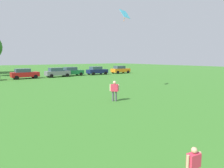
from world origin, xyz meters
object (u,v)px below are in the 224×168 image
Objects in this scene: parked_car_red_3 at (24,74)px; parked_car_green_5 at (72,71)px; parked_car_orange_7 at (120,70)px; child_kite_flyer at (194,163)px; parked_car_gray_4 at (57,72)px; adult_bystander at (115,89)px; kite at (125,14)px; parked_car_navy_6 at (97,71)px.

parked_car_red_3 is 8.74m from parked_car_green_5.
child_kite_flyer is at bearing -125.48° from parked_car_orange_7.
child_kite_flyer is at bearing -95.28° from parked_car_red_3.
parked_car_gray_4 is 3.29m from parked_car_green_5.
parked_car_green_5 is 11.54m from parked_car_orange_7.
adult_bystander is 22.82m from parked_car_red_3.
kite is 20.95m from parked_car_red_3.
parked_car_navy_6 is (5.35, -0.58, 0.00)m from parked_car_green_5.
parked_car_red_3 is 5.53m from parked_car_gray_4.
kite is at bearing -113.58° from parked_car_navy_6.
parked_car_red_3 is at bearing -45.06° from adult_bystander.
child_kite_flyer is 0.25× the size of parked_car_orange_7.
parked_car_red_3 and parked_car_orange_7 have the same top height.
parked_car_navy_6 is at bearing 0.35° from parked_car_red_3.
parked_car_red_3 is (-1.63, 22.76, -0.10)m from adult_bystander.
parked_car_navy_6 is (8.29, 18.99, -6.93)m from kite.
parked_car_gray_4 is (-0.25, 18.78, -6.93)m from kite.
adult_bystander is 0.37× the size of parked_car_green_5.
kite is 0.33× the size of parked_car_green_5.
adult_bystander is at bearing -137.10° from kite.
kite reaches higher than parked_car_navy_6.
parked_car_green_5 is at bearing -65.99° from adult_bystander.
parked_car_red_3 is 14.06m from parked_car_navy_6.
parked_car_orange_7 is (6.18, 0.05, 0.00)m from parked_car_navy_6.
parked_car_gray_4 is (8.53, 32.35, 0.22)m from child_kite_flyer.
adult_bystander is at bearing -118.56° from parked_car_navy_6.
parked_car_navy_6 is (12.44, 22.85, -0.10)m from adult_bystander.
parked_car_red_3 is at bearing 106.98° from kite.
kite is 0.33× the size of parked_car_orange_7.
parked_car_gray_4 is at bearing 90.75° from kite.
kite is at bearing -96.26° from adult_bystander.
parked_car_red_3 is 1.00× the size of parked_car_green_5.
child_kite_flyer is at bearing -104.77° from parked_car_gray_4.
parked_car_red_3 and parked_car_navy_6 have the same top height.
child_kite_flyer is 0.25× the size of parked_car_gray_4.
parked_car_navy_6 reaches higher than child_kite_flyer.
kite is at bearing -89.25° from parked_car_gray_4.
parked_car_navy_6 and parked_car_orange_7 have the same top height.
parked_car_red_3 is 20.25m from parked_car_orange_7.
parked_car_orange_7 is (23.25, 32.62, 0.22)m from child_kite_flyer.
adult_bystander is 0.37× the size of parked_car_navy_6.
parked_car_gray_4 is 14.72m from parked_car_orange_7.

